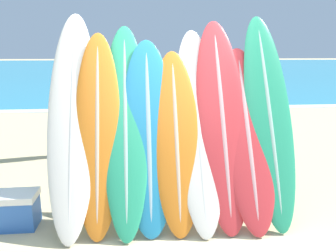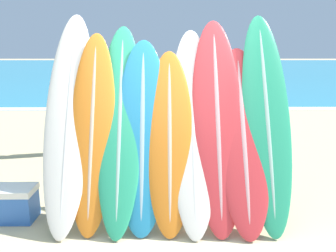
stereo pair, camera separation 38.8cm
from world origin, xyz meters
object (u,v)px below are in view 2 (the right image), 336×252
at_px(surfboard_slot_2, 120,124).
at_px(surfboard_slot_1, 92,129).
at_px(surfboard_slot_0, 69,118).
at_px(surfboard_slot_7, 243,137).
at_px(surfboard_slot_3, 142,133).
at_px(person_far_left, 75,105).
at_px(surfboard_slot_6, 217,121).
at_px(surfboard_rack, 169,179).
at_px(surfboard_slot_8, 266,118).
at_px(surfboard_slot_4, 170,139).
at_px(surfboard_slot_5, 193,126).
at_px(person_mid_beach, 188,97).
at_px(cooler_box, 11,203).
at_px(person_near_water, 212,85).

bearing_deg(surfboard_slot_2, surfboard_slot_1, -172.82).
xyz_separation_m(surfboard_slot_0, surfboard_slot_7, (1.95, -0.10, -0.20)).
height_order(surfboard_slot_3, person_far_left, surfboard_slot_3).
bearing_deg(surfboard_slot_6, surfboard_slot_0, 179.19).
relative_size(surfboard_rack, surfboard_slot_8, 1.10).
xyz_separation_m(surfboard_slot_2, surfboard_slot_8, (1.64, 0.02, 0.07)).
relative_size(surfboard_slot_4, surfboard_slot_8, 0.82).
bearing_deg(surfboard_rack, surfboard_slot_0, 173.94).
distance_m(surfboard_slot_3, surfboard_slot_8, 1.40).
bearing_deg(surfboard_slot_4, surfboard_slot_5, 17.60).
bearing_deg(surfboard_slot_7, surfboard_slot_3, 179.01).
xyz_separation_m(person_mid_beach, cooler_box, (-2.32, -4.24, -0.63)).
bearing_deg(surfboard_slot_2, surfboard_rack, -8.82).
height_order(surfboard_rack, surfboard_slot_0, surfboard_slot_0).
bearing_deg(surfboard_slot_2, surfboard_slot_8, 0.83).
height_order(surfboard_slot_3, person_near_water, surfboard_slot_3).
bearing_deg(surfboard_slot_3, surfboard_slot_6, 3.99).
bearing_deg(surfboard_slot_7, cooler_box, -179.46).
distance_m(surfboard_rack, surfboard_slot_5, 0.66).
distance_m(surfboard_slot_3, surfboard_slot_7, 1.12).
distance_m(surfboard_slot_0, person_far_left, 2.50).
xyz_separation_m(surfboard_rack, surfboard_slot_6, (0.55, 0.10, 0.65)).
distance_m(surfboard_rack, surfboard_slot_8, 1.30).
relative_size(surfboard_slot_6, surfboard_slot_7, 1.17).
height_order(surfboard_slot_1, person_near_water, surfboard_slot_1).
height_order(surfboard_slot_0, surfboard_slot_5, surfboard_slot_0).
xyz_separation_m(surfboard_slot_1, surfboard_slot_4, (0.86, -0.05, -0.10)).
bearing_deg(surfboard_slot_5, surfboard_slot_2, 179.93).
distance_m(person_mid_beach, cooler_box, 4.88).
relative_size(surfboard_slot_4, cooler_box, 3.43).
height_order(surfboard_slot_2, surfboard_slot_4, surfboard_slot_2).
relative_size(surfboard_slot_0, person_far_left, 1.39).
distance_m(surfboard_slot_8, person_mid_beach, 4.19).
relative_size(surfboard_slot_2, surfboard_slot_5, 1.02).
relative_size(surfboard_slot_1, person_far_left, 1.25).
relative_size(surfboard_slot_2, surfboard_slot_3, 1.08).
relative_size(surfboard_slot_7, person_mid_beach, 1.29).
xyz_separation_m(surfboard_slot_5, cooler_box, (-2.09, -0.09, -0.88)).
height_order(surfboard_slot_0, cooler_box, surfboard_slot_0).
relative_size(surfboard_slot_1, surfboard_slot_6, 0.93).
bearing_deg(surfboard_slot_5, surfboard_slot_8, 1.72).
bearing_deg(person_far_left, surfboard_slot_7, -84.42).
distance_m(surfboard_slot_3, person_mid_beach, 4.28).
bearing_deg(surfboard_rack, surfboard_slot_2, 171.18).
bearing_deg(surfboard_slot_5, surfboard_slot_0, 178.53).
distance_m(surfboard_slot_5, person_near_water, 6.16).
bearing_deg(surfboard_slot_8, surfboard_slot_0, 179.72).
xyz_separation_m(surfboard_slot_1, person_near_water, (2.19, 6.10, -0.15)).
bearing_deg(surfboard_slot_4, cooler_box, -179.77).
relative_size(surfboard_rack, person_near_water, 1.53).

